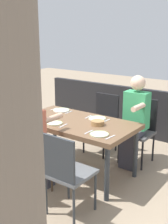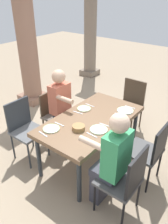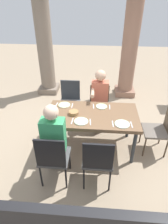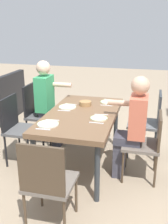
{
  "view_description": "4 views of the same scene",
  "coord_description": "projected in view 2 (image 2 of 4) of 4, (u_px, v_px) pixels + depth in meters",
  "views": [
    {
      "loc": [
        -2.3,
        2.95,
        1.96
      ],
      "look_at": [
        -0.09,
        -0.05,
        0.88
      ],
      "focal_mm": 46.89,
      "sensor_mm": 36.0,
      "label": 1
    },
    {
      "loc": [
        -2.23,
        -1.62,
        2.42
      ],
      "look_at": [
        -0.05,
        0.09,
        0.85
      ],
      "focal_mm": 36.27,
      "sensor_mm": 36.0,
      "label": 2
    },
    {
      "loc": [
        0.08,
        -2.83,
        2.59
      ],
      "look_at": [
        -0.15,
        0.03,
        0.76
      ],
      "focal_mm": 30.87,
      "sensor_mm": 36.0,
      "label": 3
    },
    {
      "loc": [
        3.16,
        0.83,
        1.88
      ],
      "look_at": [
        0.11,
        0.06,
        0.8
      ],
      "focal_mm": 42.89,
      "sensor_mm": 36.0,
      "label": 4
    }
  ],
  "objects": [
    {
      "name": "fork_1",
      "position": [
        92.0,
        135.0,
        2.86
      ],
      "size": [
        0.03,
        0.17,
        0.01
      ],
      "primitive_type": "cube",
      "rotation": [
        0.0,
        0.0,
        -0.06
      ],
      "color": "silver",
      "rests_on": "dining_table"
    },
    {
      "name": "diner_woman_green",
      "position": [
        63.0,
        106.0,
        3.68
      ],
      "size": [
        0.35,
        0.5,
        1.29
      ],
      "color": "#3F3F4C",
      "rests_on": "ground"
    },
    {
      "name": "chair_west_north",
      "position": [
        25.0,
        126.0,
        3.42
      ],
      "size": [
        0.44,
        0.44,
        0.94
      ],
      "color": "#5B5E61",
      "rests_on": "ground"
    },
    {
      "name": "spoon_2",
      "position": [
        90.0,
        105.0,
        3.56
      ],
      "size": [
        0.02,
        0.17,
        0.01
      ],
      "primitive_type": "cube",
      "rotation": [
        0.0,
        0.0,
        -0.01
      ],
      "color": "silver",
      "rests_on": "dining_table"
    },
    {
      "name": "chair_west_south",
      "position": [
        125.0,
        179.0,
        2.49
      ],
      "size": [
        0.44,
        0.44,
        0.95
      ],
      "color": "#4F4F50",
      "rests_on": "ground"
    },
    {
      "name": "plate_0",
      "position": [
        51.0,
        129.0,
        2.98
      ],
      "size": [
        0.23,
        0.23,
        0.02
      ],
      "color": "silver",
      "rests_on": "dining_table"
    },
    {
      "name": "fork_3",
      "position": [
        120.0,
        115.0,
        3.31
      ],
      "size": [
        0.02,
        0.17,
        0.01
      ],
      "primitive_type": "cube",
      "rotation": [
        0.0,
        0.0,
        0.05
      ],
      "color": "silver",
      "rests_on": "dining_table"
    },
    {
      "name": "ground_plane",
      "position": [
        91.0,
        159.0,
        3.59
      ],
      "size": [
        16.0,
        16.0,
        0.0
      ],
      "primitive_type": "plane",
      "color": "gray"
    },
    {
      "name": "diner_man_white",
      "position": [
        111.0,
        160.0,
        2.51
      ],
      "size": [
        0.35,
        0.5,
        1.33
      ],
      "color": "#3F3F4C",
      "rests_on": "ground"
    },
    {
      "name": "chair_mid_north",
      "position": [
        55.0,
        112.0,
        3.88
      ],
      "size": [
        0.44,
        0.44,
        0.85
      ],
      "color": "#6A6158",
      "rests_on": "ground"
    },
    {
      "name": "fork_0",
      "position": [
        43.0,
        134.0,
        2.88
      ],
      "size": [
        0.03,
        0.17,
        0.01
      ],
      "primitive_type": "cube",
      "rotation": [
        0.0,
        0.0,
        -0.11
      ],
      "color": "silver",
      "rests_on": "dining_table"
    },
    {
      "name": "dining_table",
      "position": [
        91.0,
        123.0,
        3.25
      ],
      "size": [
        1.6,
        0.88,
        0.75
      ],
      "color": "brown",
      "rests_on": "ground"
    },
    {
      "name": "chair_mid_south",
      "position": [
        150.0,
        150.0,
        2.94
      ],
      "size": [
        0.44,
        0.44,
        0.93
      ],
      "color": "#4F4F50",
      "rests_on": "ground"
    },
    {
      "name": "plate_2",
      "position": [
        84.0,
        108.0,
        3.46
      ],
      "size": [
        0.21,
        0.21,
        0.02
      ],
      "color": "silver",
      "rests_on": "dining_table"
    },
    {
      "name": "spoon_1",
      "position": [
        105.0,
        125.0,
        3.07
      ],
      "size": [
        0.03,
        0.17,
        0.01
      ],
      "primitive_type": "cube",
      "rotation": [
        0.0,
        0.0,
        0.1
      ],
      "color": "silver",
      "rests_on": "dining_table"
    },
    {
      "name": "spoon_3",
      "position": [
        130.0,
        107.0,
        3.51
      ],
      "size": [
        0.02,
        0.17,
        0.01
      ],
      "primitive_type": "cube",
      "rotation": [
        0.0,
        0.0,
        0.05
      ],
      "color": "silver",
      "rests_on": "dining_table"
    },
    {
      "name": "chair_head_east",
      "position": [
        131.0,
        102.0,
        4.17
      ],
      "size": [
        0.44,
        0.44,
        0.92
      ],
      "color": "#6A6158",
      "rests_on": "ground"
    },
    {
      "name": "stone_column_far",
      "position": [
        90.0,
        29.0,
        6.28
      ],
      "size": [
        0.46,
        0.46,
        2.73
      ],
      "color": "gray",
      "rests_on": "ground"
    },
    {
      "name": "plate_1",
      "position": [
        99.0,
        129.0,
        2.96
      ],
      "size": [
        0.24,
        0.24,
        0.02
      ],
      "color": "white",
      "rests_on": "dining_table"
    },
    {
      "name": "fork_2",
      "position": [
        78.0,
        113.0,
        3.36
      ],
      "size": [
        0.03,
        0.17,
        0.01
      ],
      "primitive_type": "cube",
      "rotation": [
        0.0,
        0.0,
        0.1
      ],
      "color": "silver",
      "rests_on": "dining_table"
    },
    {
      "name": "spoon_0",
      "position": [
        59.0,
        124.0,
        3.08
      ],
      "size": [
        0.02,
        0.17,
        0.01
      ],
      "primitive_type": "cube",
      "rotation": [
        0.0,
        0.0,
        -0.0
      ],
      "color": "silver",
      "rests_on": "dining_table"
    },
    {
      "name": "stone_column_centre",
      "position": [
        27.0,
        40.0,
        4.73
      ],
      "size": [
        0.54,
        0.54,
        2.84
      ],
      "color": "#936B56",
      "rests_on": "ground"
    },
    {
      "name": "plate_3",
      "position": [
        125.0,
        110.0,
        3.4
      ],
      "size": [
        0.25,
        0.25,
        0.02
      ],
      "color": "white",
      "rests_on": "dining_table"
    },
    {
      "name": "bread_basket",
      "position": [
        79.0,
        128.0,
        2.96
      ],
      "size": [
        0.17,
        0.17,
        0.06
      ],
      "primitive_type": "cylinder",
      "color": "#9E7547",
      "rests_on": "dining_table"
    }
  ]
}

